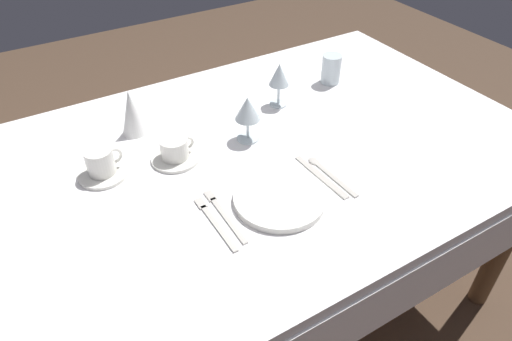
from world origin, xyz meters
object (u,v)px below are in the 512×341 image
object	(u,v)px
wine_glass_centre	(248,110)
napkin_folded	(132,112)
wine_glass_left	(279,76)
dinner_knife	(322,178)
spoon_soup	(326,171)
dinner_plate	(279,198)
fork_inner	(214,221)
fork_outer	(223,214)
drink_tumbler	(331,69)
coffee_cup_left	(175,148)
coffee_cup_right	(101,161)

from	to	relation	value
wine_glass_centre	napkin_folded	size ratio (longest dim) A/B	0.99
wine_glass_left	napkin_folded	world-z (taller)	wine_glass_left
dinner_knife	spoon_soup	distance (m)	0.03
dinner_plate	fork_inner	distance (m)	0.18
napkin_folded	wine_glass_left	bearing A→B (deg)	-10.55
dinner_knife	wine_glass_left	bearing A→B (deg)	74.35
fork_outer	fork_inner	distance (m)	0.04
fork_outer	wine_glass_left	bearing A→B (deg)	42.68
drink_tumbler	spoon_soup	bearing A→B (deg)	-128.94
dinner_knife	coffee_cup_left	xyz separation A→B (m)	(-0.31, 0.29, 0.04)
dinner_plate	coffee_cup_right	bearing A→B (deg)	136.48
fork_outer	fork_inner	size ratio (longest dim) A/B	1.02
fork_inner	napkin_folded	xyz separation A→B (m)	(-0.03, 0.48, 0.07)
fork_outer	wine_glass_centre	distance (m)	0.35
coffee_cup_left	wine_glass_centre	world-z (taller)	wine_glass_centre
dinner_knife	napkin_folded	world-z (taller)	napkin_folded
coffee_cup_right	wine_glass_centre	bearing A→B (deg)	-7.48
spoon_soup	wine_glass_centre	xyz separation A→B (m)	(-0.11, 0.26, 0.10)
dinner_knife	wine_glass_left	distance (m)	0.42
spoon_soup	drink_tumbler	bearing A→B (deg)	51.06
dinner_plate	drink_tumbler	xyz separation A→B (m)	(0.52, 0.45, 0.04)
fork_inner	spoon_soup	xyz separation A→B (m)	(0.36, 0.01, 0.00)
coffee_cup_left	wine_glass_centre	size ratio (longest dim) A/B	0.70
spoon_soup	coffee_cup_left	size ratio (longest dim) A/B	1.98
wine_glass_centre	drink_tumbler	size ratio (longest dim) A/B	1.39
coffee_cup_right	drink_tumbler	size ratio (longest dim) A/B	0.97
wine_glass_centre	drink_tumbler	bearing A→B (deg)	20.00
fork_inner	dinner_knife	bearing A→B (deg)	-0.34
dinner_knife	wine_glass_left	size ratio (longest dim) A/B	1.41
spoon_soup	coffee_cup_left	xyz separation A→B (m)	(-0.34, 0.27, 0.04)
coffee_cup_right	napkin_folded	xyz separation A→B (m)	(0.15, 0.16, 0.03)
dinner_plate	coffee_cup_right	world-z (taller)	coffee_cup_right
coffee_cup_right	dinner_knife	bearing A→B (deg)	-32.39
spoon_soup	coffee_cup_right	world-z (taller)	coffee_cup_right
dinner_plate	dinner_knife	world-z (taller)	dinner_plate
fork_inner	wine_glass_centre	distance (m)	0.38
fork_inner	dinner_plate	bearing A→B (deg)	-6.02
dinner_plate	wine_glass_centre	bearing A→B (deg)	76.10
drink_tumbler	coffee_cup_right	bearing A→B (deg)	-173.19
dinner_plate	dinner_knife	xyz separation A→B (m)	(0.15, 0.02, -0.01)
dinner_knife	coffee_cup_left	bearing A→B (deg)	137.26
wine_glass_centre	napkin_folded	distance (m)	0.36
dinner_plate	fork_outer	bearing A→B (deg)	168.15
spoon_soup	wine_glass_centre	size ratio (longest dim) A/B	1.38
fork_inner	coffee_cup_left	world-z (taller)	coffee_cup_left
spoon_soup	wine_glass_left	world-z (taller)	wine_glass_left
wine_glass_centre	coffee_cup_left	bearing A→B (deg)	175.22
dinner_plate	fork_inner	size ratio (longest dim) A/B	1.15
fork_outer	dinner_knife	world-z (taller)	same
coffee_cup_left	coffee_cup_right	bearing A→B (deg)	169.47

